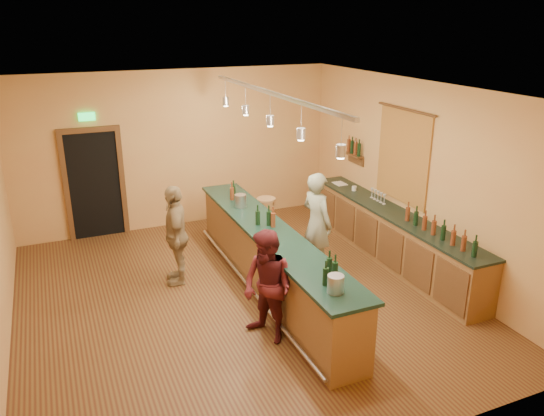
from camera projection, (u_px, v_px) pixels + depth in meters
name	position (u px, v px, depth m)	size (l,w,h in m)	color
floor	(238.00, 297.00, 8.31)	(7.00, 7.00, 0.00)	#4F2616
ceiling	(233.00, 90.00, 7.22)	(6.50, 7.00, 0.02)	silver
wall_back	(179.00, 150.00, 10.79)	(6.50, 0.02, 3.20)	#CD864D
wall_front	(367.00, 318.00, 4.74)	(6.50, 0.02, 3.20)	#CD864D
wall_right	(417.00, 176.00, 8.97)	(0.02, 7.00, 3.20)	#CD864D
doorway	(94.00, 182.00, 10.30)	(1.15, 0.09, 2.48)	black
tapestry	(403.00, 157.00, 9.22)	(0.03, 1.40, 1.60)	#9C361F
bottle_shelf	(354.00, 149.00, 10.56)	(0.17, 0.55, 0.54)	#4D3017
back_counter	(392.00, 236.00, 9.40)	(0.60, 4.55, 1.27)	brown
tasting_bar	(270.00, 257.00, 8.30)	(0.73, 5.10, 1.38)	brown
pendant_track	(270.00, 104.00, 7.50)	(0.11, 4.60, 0.50)	silver
bartender	(317.00, 223.00, 8.88)	(0.64, 0.42, 1.76)	gray
customer_a	(268.00, 287.00, 7.00)	(0.76, 0.59, 1.57)	#59191E
customer_b	(176.00, 235.00, 8.55)	(0.97, 0.41, 1.66)	#997A51
bar_stool	(266.00, 205.00, 10.51)	(0.38, 0.38, 0.77)	#AB6E4D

